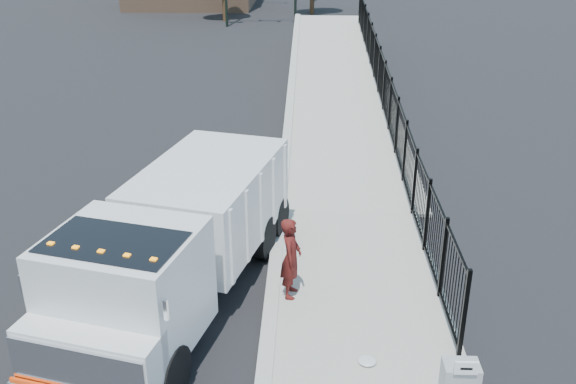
{
  "coord_description": "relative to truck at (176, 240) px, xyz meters",
  "views": [
    {
      "loc": [
        0.72,
        -11.63,
        7.73
      ],
      "look_at": [
        0.27,
        2.0,
        1.59
      ],
      "focal_mm": 40.0,
      "sensor_mm": 36.0,
      "label": 1
    }
  ],
  "objects": [
    {
      "name": "worker",
      "position": [
        2.33,
        0.21,
        -0.49
      ],
      "size": [
        0.5,
        0.7,
        1.79
      ],
      "primitive_type": "imported",
      "rotation": [
        0.0,
        0.0,
        1.45
      ],
      "color": "#4E1411",
      "rests_on": "sidewalk"
    },
    {
      "name": "arrow_sign",
      "position": [
        5.03,
        -3.73,
        -0.03
      ],
      "size": [
        0.35,
        0.04,
        0.22
      ],
      "primitive_type": "cube",
      "color": "white",
      "rests_on": "utility_cabinet"
    },
    {
      "name": "sidewalk",
      "position": [
        3.85,
        -1.73,
        -1.45
      ],
      "size": [
        3.55,
        12.0,
        0.12
      ],
      "primitive_type": "cube",
      "color": "#9E998E",
      "rests_on": "ground"
    },
    {
      "name": "ramp",
      "position": [
        4.05,
        16.27,
        -1.51
      ],
      "size": [
        3.95,
        24.06,
        3.19
      ],
      "primitive_type": "cube",
      "rotation": [
        0.06,
        0.0,
        0.0
      ],
      "color": "#9E998E",
      "rests_on": "ground"
    },
    {
      "name": "iron_fence",
      "position": [
        5.48,
        12.27,
        -0.61
      ],
      "size": [
        0.1,
        28.0,
        1.8
      ],
      "primitive_type": "cube",
      "color": "black",
      "rests_on": "ground"
    },
    {
      "name": "truck",
      "position": [
        0.0,
        0.0,
        0.0
      ],
      "size": [
        4.32,
        8.19,
        2.68
      ],
      "rotation": [
        0.0,
        0.0,
        -0.25
      ],
      "color": "black",
      "rests_on": "ground"
    },
    {
      "name": "ground",
      "position": [
        1.93,
        0.27,
        -1.51
      ],
      "size": [
        120.0,
        120.0,
        0.0
      ],
      "primitive_type": "plane",
      "color": "black",
      "rests_on": "ground"
    },
    {
      "name": "debris",
      "position": [
        3.78,
        -1.97,
        -1.34
      ],
      "size": [
        0.35,
        0.35,
        0.09
      ],
      "primitive_type": "ellipsoid",
      "color": "silver",
      "rests_on": "sidewalk"
    },
    {
      "name": "curb",
      "position": [
        1.93,
        -1.73,
        -1.43
      ],
      "size": [
        0.3,
        12.0,
        0.16
      ],
      "primitive_type": "cube",
      "color": "#ADAAA3",
      "rests_on": "ground"
    }
  ]
}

